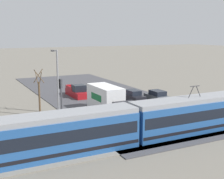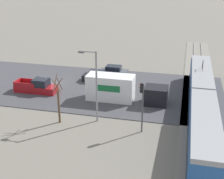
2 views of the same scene
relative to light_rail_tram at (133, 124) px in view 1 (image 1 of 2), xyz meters
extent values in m
plane|color=slate|center=(-5.96, -20.64, -1.73)|extent=(320.00, 320.00, 0.00)
cube|color=#424247|center=(-5.96, -20.64, -1.69)|extent=(16.85, 47.63, 0.08)
cube|color=gray|center=(-5.96, 0.00, -1.69)|extent=(63.70, 4.40, 0.08)
cube|color=gray|center=(-5.96, -0.72, -1.58)|extent=(62.43, 0.10, 0.14)
cube|color=gray|center=(-5.96, 0.72, -1.58)|extent=(62.43, 0.10, 0.14)
cube|color=#235193|center=(-6.97, 0.00, -0.16)|extent=(13.58, 2.75, 2.98)
cube|color=black|center=(-6.97, 0.00, 0.19)|extent=(13.17, 2.78, 0.99)
cube|color=black|center=(-6.97, 0.00, -1.08)|extent=(13.45, 2.79, 0.28)
cube|color=gray|center=(-6.97, 0.00, 1.54)|extent=(13.58, 2.53, 0.43)
cube|color=#235193|center=(6.97, 0.00, -0.16)|extent=(13.58, 2.75, 2.98)
cube|color=black|center=(6.97, 0.00, 0.19)|extent=(13.17, 2.78, 0.99)
cube|color=black|center=(6.97, 0.00, -1.08)|extent=(13.45, 2.79, 0.28)
cube|color=gray|center=(6.97, 0.00, 1.54)|extent=(13.58, 2.53, 0.43)
cylinder|color=#2D2D33|center=(-7.42, 0.00, 2.30)|extent=(0.66, 0.07, 1.15)
cylinder|color=#2D2D33|center=(-6.52, 0.00, 2.30)|extent=(0.66, 0.07, 1.15)
cube|color=#2D2D33|center=(-6.97, 0.00, 2.85)|extent=(1.10, 0.08, 0.06)
cube|color=black|center=(-2.55, -5.29, -0.57)|extent=(2.49, 2.75, 2.16)
cube|color=white|center=(-2.55, -10.96, -0.06)|extent=(2.49, 5.85, 3.18)
cube|color=#196B38|center=(-1.30, -10.96, 0.26)|extent=(0.02, 2.92, 0.80)
cube|color=maroon|center=(-2.65, -21.22, -1.20)|extent=(1.93, 5.64, 0.91)
cube|color=black|center=(-2.65, -20.43, -0.25)|extent=(1.77, 1.92, 0.98)
cube|color=maroon|center=(-1.76, -22.40, -0.48)|extent=(0.12, 2.82, 0.53)
cube|color=maroon|center=(-3.54, -22.40, -0.48)|extent=(0.12, 2.82, 0.53)
cube|color=maroon|center=(-2.65, -23.93, -0.48)|extent=(1.77, 0.23, 0.53)
cube|color=red|center=(-1.90, -24.01, -0.92)|extent=(0.14, 0.04, 0.18)
cube|color=#4C5156|center=(-11.61, -12.73, -1.20)|extent=(1.89, 4.34, 0.89)
cube|color=black|center=(-11.61, -12.73, -0.43)|extent=(1.63, 2.26, 0.66)
cube|color=black|center=(-8.67, -14.51, -1.20)|extent=(1.76, 4.21, 0.90)
cube|color=black|center=(-8.67, -14.51, -0.41)|extent=(1.52, 2.19, 0.66)
cylinder|color=#47474C|center=(4.65, -5.90, 0.90)|extent=(0.16, 0.16, 5.25)
cube|color=black|center=(4.65, -6.08, 3.05)|extent=(0.28, 0.22, 0.95)
sphere|color=red|center=(4.65, -6.20, 3.37)|extent=(0.18, 0.18, 0.18)
sphere|color=#3C2C06|center=(4.65, -6.20, 3.05)|extent=(0.18, 0.18, 0.18)
sphere|color=black|center=(4.65, -6.20, 2.73)|extent=(0.18, 0.18, 0.18)
cylinder|color=brown|center=(4.67, -14.81, 0.14)|extent=(0.24, 0.24, 3.74)
cylinder|color=brown|center=(4.92, -14.81, 2.59)|extent=(0.09, 1.04, 1.43)
cylinder|color=brown|center=(4.67, -14.56, 2.72)|extent=(1.25, 0.09, 1.73)
cylinder|color=brown|center=(4.42, -14.81, 2.59)|extent=(0.09, 1.04, 1.43)
cylinder|color=brown|center=(4.67, -15.06, 2.72)|extent=(1.25, 0.09, 1.73)
cylinder|color=gray|center=(3.43, -10.96, 2.18)|extent=(0.20, 0.20, 7.82)
cylinder|color=gray|center=(3.43, -11.76, 5.96)|extent=(0.12, 1.60, 0.12)
cube|color=#515156|center=(3.43, -12.51, 5.90)|extent=(0.36, 0.60, 0.18)
camera|label=1|loc=(13.70, 22.96, 8.00)|focal=50.00mm
camera|label=2|loc=(32.55, -2.19, 13.94)|focal=50.00mm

